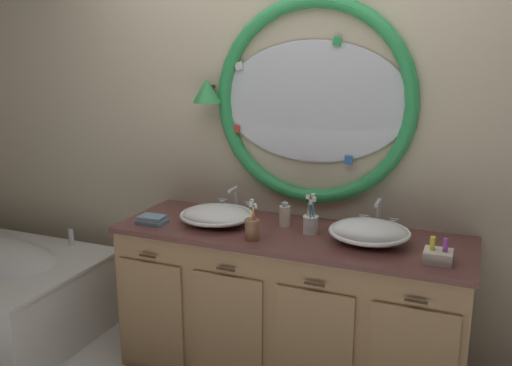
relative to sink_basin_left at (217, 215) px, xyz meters
name	(u,v)px	position (x,y,z in m)	size (l,w,h in m)	color
back_wall_assembly	(292,135)	(0.31, 0.36, 0.42)	(6.40, 0.26, 2.60)	beige
vanity_counter	(289,304)	(0.43, 0.03, -0.48)	(1.89, 0.65, 0.85)	tan
sink_basin_left	(217,215)	(0.00, 0.00, 0.00)	(0.41, 0.41, 0.10)	white
sink_basin_right	(369,232)	(0.85, 0.00, 0.01)	(0.41, 0.41, 0.13)	white
faucet_set_left	(235,202)	(0.00, 0.25, 0.01)	(0.23, 0.12, 0.16)	silver
faucet_set_right	(378,218)	(0.85, 0.25, 0.02)	(0.21, 0.13, 0.17)	silver
toothbrush_holder_left	(252,228)	(0.28, -0.16, 0.01)	(0.08, 0.08, 0.21)	#996647
toothbrush_holder_right	(311,223)	(0.53, 0.05, 0.01)	(0.09, 0.09, 0.22)	white
soap_dispenser	(285,215)	(0.36, 0.12, 0.01)	(0.06, 0.07, 0.14)	#EFE5C6
folded_hand_towel	(152,220)	(-0.34, -0.13, -0.03)	(0.15, 0.11, 0.05)	#7593A8
toiletry_basket	(438,255)	(1.19, -0.12, -0.02)	(0.13, 0.12, 0.12)	beige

